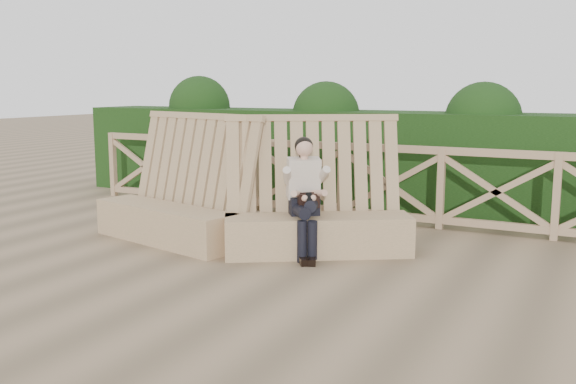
% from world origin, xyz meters
% --- Properties ---
extents(ground, '(60.00, 60.00, 0.00)m').
position_xyz_m(ground, '(0.00, 0.00, 0.00)').
color(ground, brown).
rests_on(ground, ground).
extents(bench, '(4.00, 1.78, 1.58)m').
position_xyz_m(bench, '(-1.13, 1.44, 0.40)').
color(bench, '#927A53').
rests_on(bench, ground).
extents(woman, '(0.64, 0.80, 1.33)m').
position_xyz_m(woman, '(-0.30, 1.46, 0.72)').
color(woman, black).
rests_on(woman, ground).
extents(guardrail, '(10.10, 0.09, 1.10)m').
position_xyz_m(guardrail, '(0.00, 3.50, 0.55)').
color(guardrail, '#957657').
rests_on(guardrail, ground).
extents(hedge, '(12.00, 1.20, 1.50)m').
position_xyz_m(hedge, '(0.00, 4.70, 0.75)').
color(hedge, black).
rests_on(hedge, ground).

